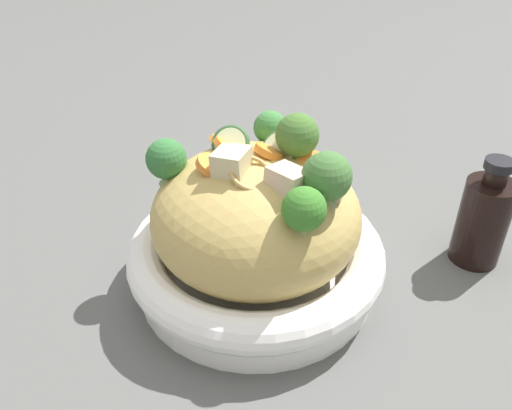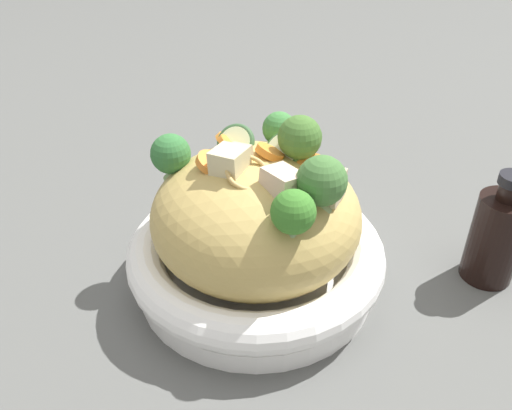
% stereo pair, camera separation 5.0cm
% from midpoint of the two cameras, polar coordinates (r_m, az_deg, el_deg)
% --- Properties ---
extents(ground_plane, '(3.00, 3.00, 0.00)m').
position_cam_midpoint_polar(ground_plane, '(0.56, -2.58, -8.32)').
color(ground_plane, '#545552').
extents(serving_bowl, '(0.26, 0.26, 0.06)m').
position_cam_midpoint_polar(serving_bowl, '(0.54, -2.67, -5.92)').
color(serving_bowl, white).
rests_on(serving_bowl, ground_plane).
extents(noodle_heap, '(0.20, 0.20, 0.14)m').
position_cam_midpoint_polar(noodle_heap, '(0.51, -2.82, -1.25)').
color(noodle_heap, tan).
rests_on(noodle_heap, serving_bowl).
extents(broccoli_florets, '(0.20, 0.17, 0.08)m').
position_cam_midpoint_polar(broccoli_florets, '(0.47, -1.05, 4.68)').
color(broccoli_florets, '#9AAF6F').
rests_on(broccoli_florets, serving_bowl).
extents(carrot_coins, '(0.10, 0.13, 0.03)m').
position_cam_midpoint_polar(carrot_coins, '(0.49, -4.28, 5.24)').
color(carrot_coins, orange).
rests_on(carrot_coins, serving_bowl).
extents(zucchini_slices, '(0.08, 0.09, 0.04)m').
position_cam_midpoint_polar(zucchini_slices, '(0.51, -2.94, 6.32)').
color(zucchini_slices, beige).
rests_on(zucchini_slices, serving_bowl).
extents(chicken_chunks, '(0.08, 0.12, 0.04)m').
position_cam_midpoint_polar(chicken_chunks, '(0.46, -0.83, 3.46)').
color(chicken_chunks, beige).
rests_on(chicken_chunks, serving_bowl).
extents(soy_sauce_bottle, '(0.05, 0.05, 0.12)m').
position_cam_midpoint_polar(soy_sauce_bottle, '(0.60, 21.33, -1.54)').
color(soy_sauce_bottle, black).
rests_on(soy_sauce_bottle, ground_plane).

